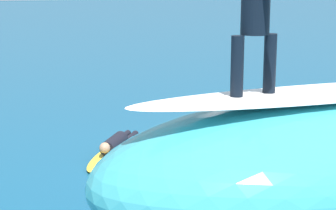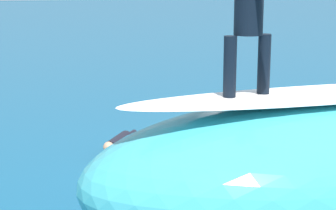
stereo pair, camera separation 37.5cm
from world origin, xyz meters
The scene contains 8 objects.
ground_plane centered at (0.00, 0.00, 0.00)m, with size 120.00×120.00×0.00m, color #145175.
wave_crest centered at (0.30, 2.32, 0.91)m, with size 6.11×3.01×1.83m, color teal.
wave_foam_lip centered at (0.30, 2.32, 1.87)m, with size 5.19×1.05×0.08m, color white.
surfboard_riding centered at (1.34, 2.40, 1.88)m, with size 2.05×0.51×0.10m, color silver.
surfer_riding centered at (1.34, 2.40, 2.82)m, with size 0.60×1.44×1.54m.
surfboard_paddling centered at (2.26, -1.75, 0.04)m, with size 2.28×0.56×0.09m, color yellow.
surfer_paddling centered at (2.19, -1.85, 0.21)m, with size 0.98×1.46×0.29m.
foam_patch_mid centered at (-1.15, -2.66, 0.05)m, with size 0.70×0.47×0.11m, color white.
Camera 1 is at (4.12, 8.81, 3.35)m, focal length 64.78 mm.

